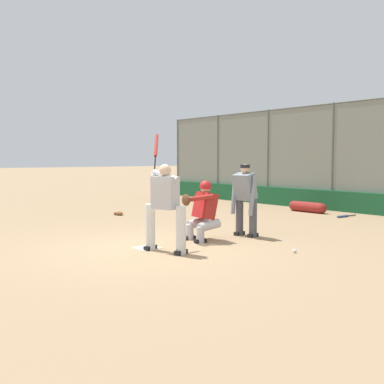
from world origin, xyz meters
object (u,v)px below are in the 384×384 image
catcher_behind_plate (202,210)px  spare_bat_by_padding (344,216)px  batter_at_plate (165,204)px  fielding_glove_on_dirt (119,213)px  baseball_loose (295,251)px  umpire_home (245,198)px  equipment_bag_dugout_side (307,207)px

catcher_behind_plate → spare_bat_by_padding: catcher_behind_plate is taller
batter_at_plate → spare_bat_by_padding: size_ratio=2.71×
fielding_glove_on_dirt → batter_at_plate: bearing=158.1°
baseball_loose → catcher_behind_plate: bearing=13.3°
catcher_behind_plate → umpire_home: 1.11m
spare_bat_by_padding → baseball_loose: baseball_loose is taller
batter_at_plate → baseball_loose: size_ratio=29.86×
batter_at_plate → catcher_behind_plate: (0.44, -1.30, -0.23)m
umpire_home → equipment_bag_dugout_side: umpire_home is taller
catcher_behind_plate → baseball_loose: 2.18m
batter_at_plate → fielding_glove_on_dirt: (5.29, -2.13, -0.83)m
umpire_home → baseball_loose: size_ratio=21.70×
umpire_home → spare_bat_by_padding: bearing=-91.7°
equipment_bag_dugout_side → fielding_glove_on_dirt: bearing=57.9°
baseball_loose → equipment_bag_dugout_side: size_ratio=0.05×
catcher_behind_plate → umpire_home: bearing=-92.4°
catcher_behind_plate → fielding_glove_on_dirt: bearing=-0.4°
equipment_bag_dugout_side → umpire_home: bearing=110.8°
spare_bat_by_padding → umpire_home: bearing=11.1°
spare_bat_by_padding → fielding_glove_on_dirt: size_ratio=2.63×
baseball_loose → umpire_home: bearing=-18.0°
fielding_glove_on_dirt → equipment_bag_dugout_side: (-3.21, -5.11, 0.11)m
catcher_behind_plate → umpire_home: (-0.22, -1.07, 0.20)m
umpire_home → fielding_glove_on_dirt: umpire_home is taller
catcher_behind_plate → baseball_loose: catcher_behind_plate is taller
spare_bat_by_padding → baseball_loose: 5.64m
fielding_glove_on_dirt → catcher_behind_plate: bearing=170.3°
umpire_home → spare_bat_by_padding: size_ratio=1.97×
fielding_glove_on_dirt → equipment_bag_dugout_side: equipment_bag_dugout_side is taller
batter_at_plate → baseball_loose: 2.53m
catcher_behind_plate → umpire_home: umpire_home is taller
batter_at_plate → spare_bat_by_padding: bearing=-99.8°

